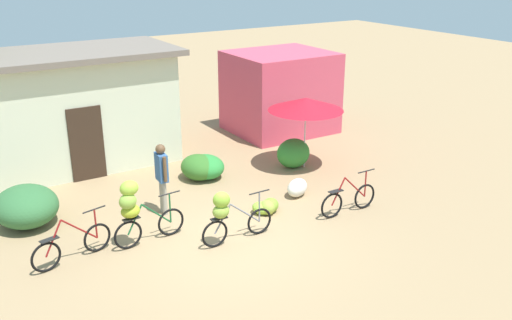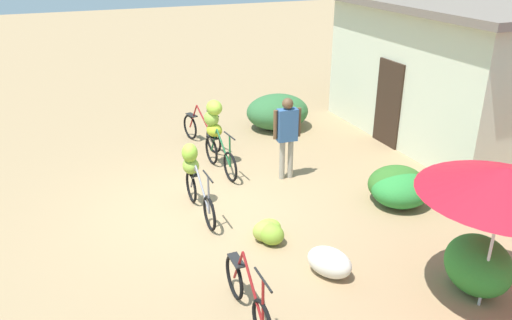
{
  "view_description": "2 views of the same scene",
  "coord_description": "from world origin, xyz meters",
  "px_view_note": "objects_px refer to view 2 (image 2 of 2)",
  "views": [
    {
      "loc": [
        -5.13,
        -9.39,
        5.78
      ],
      "look_at": [
        1.27,
        0.93,
        1.28
      ],
      "focal_mm": 39.51,
      "sensor_mm": 36.0,
      "label": 1
    },
    {
      "loc": [
        7.97,
        -2.21,
        4.54
      ],
      "look_at": [
        -0.13,
        1.08,
        0.75
      ],
      "focal_mm": 35.89,
      "sensor_mm": 36.0,
      "label": 2
    }
  ],
  "objects_px": {
    "building_low": "(439,71)",
    "banana_pile_on_ground": "(268,231)",
    "produce_sack": "(329,262)",
    "market_umbrella": "(505,181)",
    "bicycle_by_shop": "(248,297)",
    "bicycle_near_pile": "(215,129)",
    "bicycle_center_loaded": "(194,174)",
    "bicycle_leftmost": "(201,132)",
    "person_vendor": "(287,130)"
  },
  "relations": [
    {
      "from": "produce_sack",
      "to": "person_vendor",
      "type": "distance_m",
      "value": 3.46
    },
    {
      "from": "bicycle_center_loaded",
      "to": "bicycle_by_shop",
      "type": "height_order",
      "value": "bicycle_center_loaded"
    },
    {
      "from": "bicycle_by_shop",
      "to": "banana_pile_on_ground",
      "type": "xyz_separation_m",
      "value": [
        -1.65,
        1.0,
        -0.19
      ]
    },
    {
      "from": "bicycle_by_shop",
      "to": "bicycle_leftmost",
      "type": "bearing_deg",
      "value": 168.91
    },
    {
      "from": "market_umbrella",
      "to": "banana_pile_on_ground",
      "type": "xyz_separation_m",
      "value": [
        -2.57,
        -1.99,
        -1.69
      ]
    },
    {
      "from": "bicycle_near_pile",
      "to": "produce_sack",
      "type": "bearing_deg",
      "value": 4.18
    },
    {
      "from": "banana_pile_on_ground",
      "to": "building_low",
      "type": "bearing_deg",
      "value": 117.0
    },
    {
      "from": "banana_pile_on_ground",
      "to": "produce_sack",
      "type": "xyz_separation_m",
      "value": [
        1.22,
        0.44,
        0.06
      ]
    },
    {
      "from": "building_low",
      "to": "bicycle_by_shop",
      "type": "relative_size",
      "value": 3.7
    },
    {
      "from": "market_umbrella",
      "to": "person_vendor",
      "type": "relative_size",
      "value": 1.23
    },
    {
      "from": "bicycle_by_shop",
      "to": "banana_pile_on_ground",
      "type": "relative_size",
      "value": 2.13
    },
    {
      "from": "bicycle_center_loaded",
      "to": "bicycle_by_shop",
      "type": "xyz_separation_m",
      "value": [
        3.12,
        -0.19,
        -0.36
      ]
    },
    {
      "from": "market_umbrella",
      "to": "bicycle_near_pile",
      "type": "bearing_deg",
      "value": -161.85
    },
    {
      "from": "banana_pile_on_ground",
      "to": "bicycle_center_loaded",
      "type": "bearing_deg",
      "value": -151.18
    },
    {
      "from": "bicycle_leftmost",
      "to": "banana_pile_on_ground",
      "type": "xyz_separation_m",
      "value": [
        4.42,
        -0.19,
        -0.19
      ]
    },
    {
      "from": "bicycle_leftmost",
      "to": "bicycle_near_pile",
      "type": "bearing_deg",
      "value": -2.76
    },
    {
      "from": "bicycle_by_shop",
      "to": "banana_pile_on_ground",
      "type": "bearing_deg",
      "value": 148.79
    },
    {
      "from": "banana_pile_on_ground",
      "to": "market_umbrella",
      "type": "bearing_deg",
      "value": 37.78
    },
    {
      "from": "bicycle_by_shop",
      "to": "person_vendor",
      "type": "xyz_separation_m",
      "value": [
        -3.68,
        2.28,
        0.7
      ]
    },
    {
      "from": "market_umbrella",
      "to": "bicycle_by_shop",
      "type": "relative_size",
      "value": 1.3
    },
    {
      "from": "bicycle_center_loaded",
      "to": "person_vendor",
      "type": "bearing_deg",
      "value": 105.06
    },
    {
      "from": "banana_pile_on_ground",
      "to": "produce_sack",
      "type": "height_order",
      "value": "produce_sack"
    },
    {
      "from": "building_low",
      "to": "banana_pile_on_ground",
      "type": "distance_m",
      "value": 6.54
    },
    {
      "from": "market_umbrella",
      "to": "bicycle_leftmost",
      "type": "height_order",
      "value": "market_umbrella"
    },
    {
      "from": "bicycle_center_loaded",
      "to": "bicycle_leftmost",
      "type": "bearing_deg",
      "value": 161.28
    },
    {
      "from": "bicycle_center_loaded",
      "to": "person_vendor",
      "type": "relative_size",
      "value": 0.99
    },
    {
      "from": "bicycle_by_shop",
      "to": "produce_sack",
      "type": "xyz_separation_m",
      "value": [
        -0.43,
        1.44,
        -0.13
      ]
    },
    {
      "from": "building_low",
      "to": "bicycle_leftmost",
      "type": "bearing_deg",
      "value": -105.63
    },
    {
      "from": "bicycle_by_shop",
      "to": "person_vendor",
      "type": "bearing_deg",
      "value": 148.26
    },
    {
      "from": "bicycle_leftmost",
      "to": "bicycle_by_shop",
      "type": "bearing_deg",
      "value": -11.09
    },
    {
      "from": "building_low",
      "to": "produce_sack",
      "type": "relative_size",
      "value": 8.54
    },
    {
      "from": "bicycle_leftmost",
      "to": "bicycle_near_pile",
      "type": "relative_size",
      "value": 1.04
    },
    {
      "from": "bicycle_near_pile",
      "to": "bicycle_by_shop",
      "type": "height_order",
      "value": "bicycle_near_pile"
    },
    {
      "from": "bicycle_center_loaded",
      "to": "person_vendor",
      "type": "xyz_separation_m",
      "value": [
        -0.56,
        2.09,
        0.35
      ]
    },
    {
      "from": "market_umbrella",
      "to": "banana_pile_on_ground",
      "type": "distance_m",
      "value": 3.66
    },
    {
      "from": "banana_pile_on_ground",
      "to": "produce_sack",
      "type": "distance_m",
      "value": 1.3
    },
    {
      "from": "bicycle_center_loaded",
      "to": "market_umbrella",
      "type": "bearing_deg",
      "value": 34.73
    },
    {
      "from": "bicycle_near_pile",
      "to": "bicycle_center_loaded",
      "type": "relative_size",
      "value": 0.95
    },
    {
      "from": "building_low",
      "to": "bicycle_leftmost",
      "type": "relative_size",
      "value": 3.57
    },
    {
      "from": "bicycle_leftmost",
      "to": "produce_sack",
      "type": "xyz_separation_m",
      "value": [
        5.64,
        0.25,
        -0.12
      ]
    },
    {
      "from": "building_low",
      "to": "market_umbrella",
      "type": "xyz_separation_m",
      "value": [
        5.46,
        -3.68,
        0.2
      ]
    },
    {
      "from": "produce_sack",
      "to": "bicycle_leftmost",
      "type": "bearing_deg",
      "value": -177.43
    },
    {
      "from": "building_low",
      "to": "bicycle_near_pile",
      "type": "relative_size",
      "value": 3.7
    },
    {
      "from": "market_umbrella",
      "to": "bicycle_center_loaded",
      "type": "height_order",
      "value": "market_umbrella"
    },
    {
      "from": "bicycle_leftmost",
      "to": "produce_sack",
      "type": "bearing_deg",
      "value": 2.57
    },
    {
      "from": "produce_sack",
      "to": "bicycle_by_shop",
      "type": "bearing_deg",
      "value": -73.25
    },
    {
      "from": "building_low",
      "to": "person_vendor",
      "type": "bearing_deg",
      "value": -78.96
    },
    {
      "from": "produce_sack",
      "to": "building_low",
      "type": "bearing_deg",
      "value": 128.14
    },
    {
      "from": "produce_sack",
      "to": "person_vendor",
      "type": "height_order",
      "value": "person_vendor"
    },
    {
      "from": "market_umbrella",
      "to": "banana_pile_on_ground",
      "type": "bearing_deg",
      "value": -142.22
    }
  ]
}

